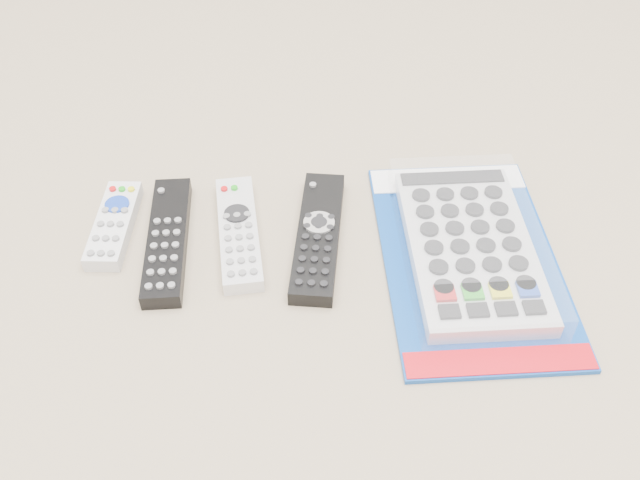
{
  "coord_description": "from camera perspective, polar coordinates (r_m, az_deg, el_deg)",
  "views": [
    {
      "loc": [
        -0.02,
        -0.59,
        0.63
      ],
      "look_at": [
        0.02,
        0.02,
        0.01
      ],
      "focal_mm": 40.0,
      "sensor_mm": 36.0,
      "label": 1
    }
  ],
  "objects": [
    {
      "name": "remote_slim_black",
      "position": [
        0.9,
        -12.11,
        0.01
      ],
      "size": [
        0.05,
        0.21,
        0.02
      ],
      "rotation": [
        0.0,
        0.0,
        0.01
      ],
      "color": "black",
      "rests_on": "ground"
    },
    {
      "name": "remote_silver_dvd",
      "position": [
        0.89,
        -6.53,
        0.62
      ],
      "size": [
        0.06,
        0.19,
        0.02
      ],
      "rotation": [
        0.0,
        0.0,
        0.09
      ],
      "color": "silver",
      "rests_on": "ground"
    },
    {
      "name": "jumbo_remote_packaged",
      "position": [
        0.87,
        11.94,
        -0.48
      ],
      "size": [
        0.21,
        0.34,
        0.05
      ],
      "rotation": [
        0.0,
        0.0,
        0.01
      ],
      "color": "#0D3F94",
      "rests_on": "ground"
    },
    {
      "name": "remote_large_black",
      "position": [
        0.88,
        -0.15,
        0.35
      ],
      "size": [
        0.08,
        0.22,
        0.02
      ],
      "rotation": [
        0.0,
        0.0,
        -0.14
      ],
      "color": "black",
      "rests_on": "ground"
    },
    {
      "name": "remote_small_grey",
      "position": [
        0.93,
        -16.16,
        1.21
      ],
      "size": [
        0.05,
        0.15,
        0.02
      ],
      "rotation": [
        0.0,
        0.0,
        -0.08
      ],
      "color": "silver",
      "rests_on": "ground"
    }
  ]
}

